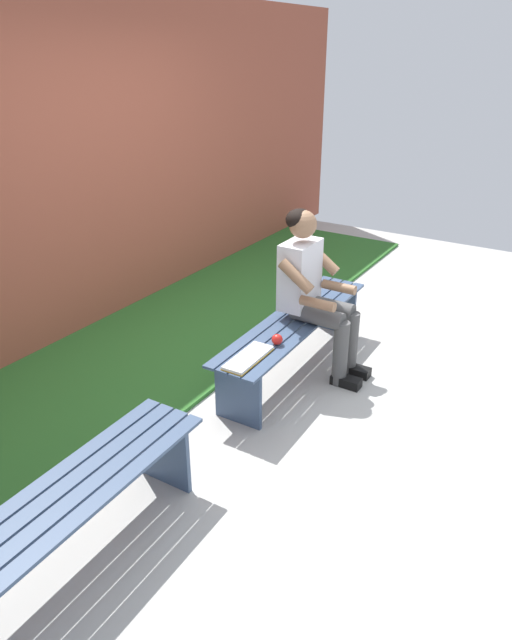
# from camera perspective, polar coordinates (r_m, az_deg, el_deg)

# --- Properties ---
(ground_plane) EXTENTS (10.00, 7.00, 0.04)m
(ground_plane) POSITION_cam_1_polar(r_m,az_deg,el_deg) (3.31, 9.95, -18.38)
(ground_plane) COLOR #B2B2AD
(grass_strip) EXTENTS (9.00, 2.30, 0.03)m
(grass_strip) POSITION_cam_1_polar(r_m,az_deg,el_deg) (4.57, -20.21, -5.54)
(grass_strip) COLOR #2D6B28
(grass_strip) RESTS_ON ground
(brick_wall) EXTENTS (9.50, 0.24, 2.72)m
(brick_wall) POSITION_cam_1_polar(r_m,az_deg,el_deg) (4.85, -20.80, 13.33)
(brick_wall) COLOR #9E4C38
(brick_wall) RESTS_ON ground
(bench_near) EXTENTS (1.84, 0.42, 0.43)m
(bench_near) POSITION_cam_1_polar(r_m,az_deg,el_deg) (4.29, 3.88, -1.08)
(bench_near) COLOR #384C6B
(bench_near) RESTS_ON ground
(bench_far) EXTENTS (1.75, 0.42, 0.43)m
(bench_far) POSITION_cam_1_polar(r_m,az_deg,el_deg) (2.86, -19.46, -18.54)
(bench_far) COLOR #384C6B
(bench_far) RESTS_ON ground
(person_seated) EXTENTS (0.50, 0.69, 1.24)m
(person_seated) POSITION_cam_1_polar(r_m,az_deg,el_deg) (4.18, 5.81, 3.26)
(person_seated) COLOR silver
(person_seated) RESTS_ON ground
(apple) EXTENTS (0.08, 0.08, 0.08)m
(apple) POSITION_cam_1_polar(r_m,az_deg,el_deg) (3.86, 2.12, -1.96)
(apple) COLOR red
(apple) RESTS_ON bench_near
(book_open) EXTENTS (0.42, 0.17, 0.02)m
(book_open) POSITION_cam_1_polar(r_m,az_deg,el_deg) (3.69, -0.78, -3.82)
(book_open) COLOR white
(book_open) RESTS_ON bench_near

